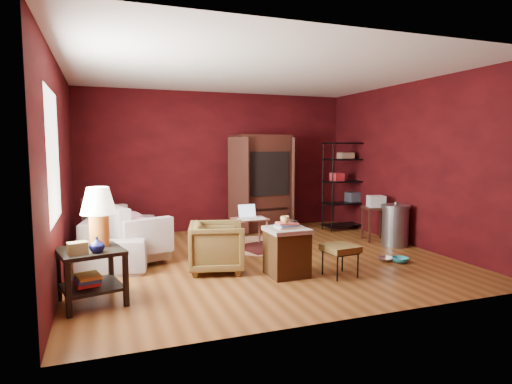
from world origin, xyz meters
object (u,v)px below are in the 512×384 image
side_table (95,234)px  hamper (287,251)px  laptop_desk (250,221)px  armchair (217,244)px  wire_shelving (346,182)px  sofa (121,228)px  tv_armoire (262,181)px

side_table → hamper: size_ratio=1.71×
laptop_desk → armchair: bearing=-128.5°
wire_shelving → armchair: bearing=-151.3°
laptop_desk → hamper: bearing=-95.2°
side_table → wire_shelving: wire_shelving is taller
side_table → hamper: bearing=3.6°
armchair → side_table: (-1.55, -0.66, 0.38)m
armchair → hamper: bearing=-108.4°
sofa → side_table: side_table is taller
hamper → laptop_desk: size_ratio=1.04×
armchair → side_table: 1.73m
armchair → tv_armoire: (1.60, 2.51, 0.64)m
wire_shelving → hamper: bearing=-137.0°
side_table → wire_shelving: bearing=29.1°
side_table → armchair: bearing=23.2°
sofa → wire_shelving: (4.46, 0.74, 0.53)m
sofa → side_table: (-0.34, -1.94, 0.30)m
sofa → side_table: bearing=179.7°
hamper → wire_shelving: (2.44, 2.53, 0.65)m
laptop_desk → sofa: bearing=176.5°
tv_armoire → side_table: bearing=-140.4°
sofa → armchair: sofa is taller
armchair → hamper: armchair is taller
hamper → laptop_desk: hamper is taller
side_table → tv_armoire: bearing=45.3°
laptop_desk → tv_armoire: tv_armoire is taller
laptop_desk → tv_armoire: (0.70, 1.28, 0.57)m
armchair → tv_armoire: size_ratio=0.38×
wire_shelving → side_table: bearing=-153.9°
sofa → hamper: bearing=-121.8°
sofa → laptop_desk: (2.10, -0.04, -0.01)m
sofa → side_table: size_ratio=1.84×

